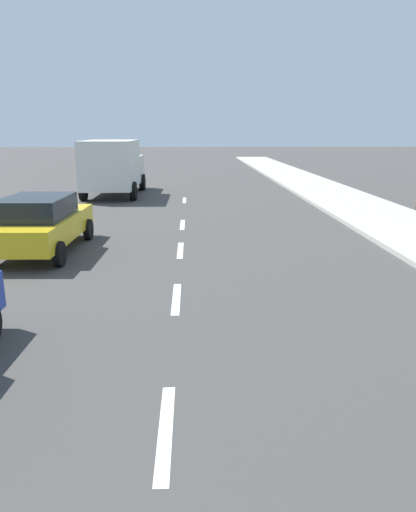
# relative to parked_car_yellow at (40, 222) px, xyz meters

# --- Properties ---
(ground_plane) EXTENTS (160.00, 160.00, 0.00)m
(ground_plane) POSITION_rel_parked_car_yellow_xyz_m (3.84, 2.43, -0.84)
(ground_plane) COLOR #423F3D
(sidewalk_strip) EXTENTS (3.60, 80.00, 0.14)m
(sidewalk_strip) POSITION_rel_parked_car_yellow_xyz_m (11.47, 4.43, -0.77)
(sidewalk_strip) COLOR #B2ADA3
(sidewalk_strip) RESTS_ON ground
(lane_stripe_2) EXTENTS (0.16, 1.80, 0.01)m
(lane_stripe_2) POSITION_rel_parked_car_yellow_xyz_m (3.84, -8.12, -0.84)
(lane_stripe_2) COLOR white
(lane_stripe_2) RESTS_ON ground
(lane_stripe_3) EXTENTS (0.16, 1.80, 0.01)m
(lane_stripe_3) POSITION_rel_parked_car_yellow_xyz_m (3.84, -3.85, -0.84)
(lane_stripe_3) COLOR white
(lane_stripe_3) RESTS_ON ground
(lane_stripe_4) EXTENTS (0.16, 1.80, 0.01)m
(lane_stripe_4) POSITION_rel_parked_car_yellow_xyz_m (3.84, 0.05, -0.84)
(lane_stripe_4) COLOR white
(lane_stripe_4) RESTS_ON ground
(lane_stripe_5) EXTENTS (0.16, 1.80, 0.01)m
(lane_stripe_5) POSITION_rel_parked_car_yellow_xyz_m (3.84, 3.73, -0.84)
(lane_stripe_5) COLOR white
(lane_stripe_5) RESTS_ON ground
(lane_stripe_6) EXTENTS (0.16, 1.80, 0.01)m
(lane_stripe_6) POSITION_rel_parked_car_yellow_xyz_m (3.84, 9.75, -0.84)
(lane_stripe_6) COLOR white
(lane_stripe_6) RESTS_ON ground
(parked_car_yellow) EXTENTS (2.12, 4.39, 1.57)m
(parked_car_yellow) POSITION_rel_parked_car_yellow_xyz_m (0.00, 0.00, 0.00)
(parked_car_yellow) COLOR gold
(parked_car_yellow) RESTS_ON ground
(delivery_truck) EXTENTS (2.74, 6.27, 2.80)m
(delivery_truck) POSITION_rel_parked_car_yellow_xyz_m (0.20, 11.63, 0.66)
(delivery_truck) COLOR beige
(delivery_truck) RESTS_ON ground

